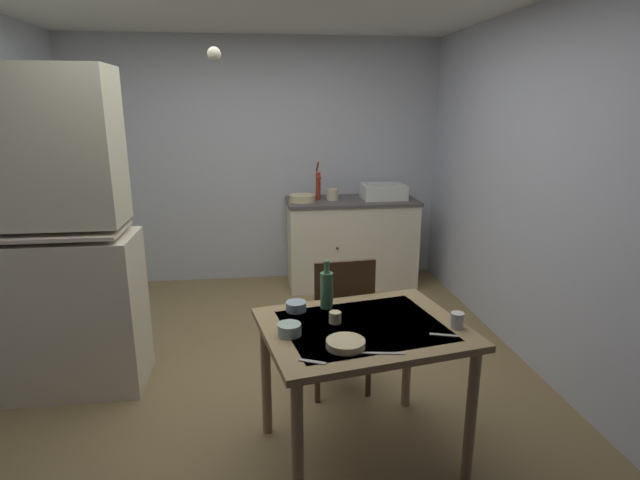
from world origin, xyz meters
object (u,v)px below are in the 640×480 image
at_px(mixing_bowl_counter, 302,198).
at_px(dining_table, 363,344).
at_px(hutch_cabinet, 48,248).
at_px(chair_far_side, 340,323).
at_px(teacup_cream, 335,317).
at_px(sink_basin, 383,191).
at_px(glass_bottle, 327,289).
at_px(hand_pump, 318,183).
at_px(serving_bowl_wide, 346,344).

distance_m(mixing_bowl_counter, dining_table, 2.66).
bearing_deg(hutch_cabinet, chair_far_side, -9.68).
distance_m(dining_table, teacup_cream, 0.20).
relative_size(sink_basin, glass_bottle, 1.61).
bearing_deg(hutch_cabinet, teacup_cream, -27.45).
bearing_deg(mixing_bowl_counter, teacup_cream, -91.68).
bearing_deg(mixing_bowl_counter, hutch_cabinet, -136.37).
xyz_separation_m(hutch_cabinet, glass_bottle, (1.70, -0.68, -0.10)).
bearing_deg(sink_basin, hand_pump, 176.18).
relative_size(hutch_cabinet, mixing_bowl_counter, 8.07).
bearing_deg(sink_basin, mixing_bowl_counter, -176.64).
relative_size(dining_table, chair_far_side, 1.21).
bearing_deg(sink_basin, teacup_cream, -109.32).
height_order(dining_table, serving_bowl_wide, serving_bowl_wide).
distance_m(sink_basin, mixing_bowl_counter, 0.85).
bearing_deg(hand_pump, dining_table, -92.33).
bearing_deg(glass_bottle, hand_pump, 83.88).
bearing_deg(serving_bowl_wide, hutch_cabinet, 145.90).
height_order(chair_far_side, serving_bowl_wide, chair_far_side).
xyz_separation_m(serving_bowl_wide, teacup_cream, (-0.01, 0.27, 0.01)).
xyz_separation_m(mixing_bowl_counter, dining_table, (0.06, -2.65, -0.29)).
bearing_deg(dining_table, teacup_cream, 160.06).
xyz_separation_m(sink_basin, dining_table, (-0.79, -2.70, -0.33)).
bearing_deg(sink_basin, hutch_cabinet, -146.39).
distance_m(teacup_cream, glass_bottle, 0.22).
distance_m(chair_far_side, teacup_cream, 0.66).
bearing_deg(sink_basin, serving_bowl_wide, -107.52).
distance_m(dining_table, chair_far_side, 0.65).
xyz_separation_m(hand_pump, mixing_bowl_counter, (-0.17, -0.10, -0.13)).
bearing_deg(dining_table, hutch_cabinet, 153.08).
height_order(sink_basin, glass_bottle, sink_basin).
distance_m(serving_bowl_wide, teacup_cream, 0.27).
relative_size(hand_pump, teacup_cream, 6.10).
relative_size(hand_pump, mixing_bowl_counter, 1.50).
bearing_deg(hand_pump, chair_far_side, -93.37).
height_order(hutch_cabinet, serving_bowl_wide, hutch_cabinet).
xyz_separation_m(mixing_bowl_counter, chair_far_side, (0.05, -2.02, -0.45)).
xyz_separation_m(hand_pump, serving_bowl_wide, (-0.24, -2.97, -0.30)).
distance_m(dining_table, glass_bottle, 0.37).
xyz_separation_m(sink_basin, mixing_bowl_counter, (-0.85, -0.05, -0.04)).
xyz_separation_m(hutch_cabinet, mixing_bowl_counter, (1.79, 1.71, -0.03)).
relative_size(sink_basin, serving_bowl_wide, 2.37).
bearing_deg(glass_bottle, chair_far_side, 69.00).
height_order(teacup_cream, glass_bottle, glass_bottle).
distance_m(hutch_cabinet, mixing_bowl_counter, 2.47).
height_order(dining_table, teacup_cream, teacup_cream).
xyz_separation_m(hand_pump, dining_table, (-0.11, -2.74, -0.43)).
bearing_deg(hand_pump, glass_bottle, -96.12).
relative_size(serving_bowl_wide, teacup_cream, 2.90).
bearing_deg(glass_bottle, sink_basin, 68.86).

